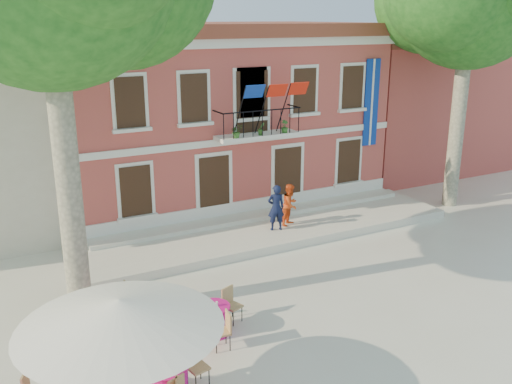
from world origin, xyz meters
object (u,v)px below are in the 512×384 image
(pedestrian_orange, at_px, (290,205))
(cafe_table_4, at_px, (143,311))
(patio_umbrella, at_px, (120,314))
(pedestrian_navy, at_px, (276,208))
(cafe_table_3, at_px, (213,318))
(cafe_table_2, at_px, (168,381))

(pedestrian_orange, distance_m, cafe_table_4, 8.02)
(cafe_table_4, bearing_deg, patio_umbrella, -111.16)
(pedestrian_orange, bearing_deg, pedestrian_navy, 165.30)
(patio_umbrella, xyz_separation_m, cafe_table_3, (2.90, 2.52, -2.13))
(pedestrian_orange, height_order, cafe_table_4, pedestrian_orange)
(patio_umbrella, height_order, pedestrian_navy, patio_umbrella)
(cafe_table_3, bearing_deg, pedestrian_navy, 46.83)
(cafe_table_2, relative_size, cafe_table_4, 0.98)
(pedestrian_orange, distance_m, cafe_table_3, 7.56)
(patio_umbrella, xyz_separation_m, pedestrian_orange, (8.33, 7.75, -1.48))
(cafe_table_2, height_order, cafe_table_4, same)
(pedestrian_orange, bearing_deg, cafe_table_2, -166.89)
(cafe_table_2, bearing_deg, pedestrian_orange, 44.51)
(cafe_table_2, distance_m, cafe_table_4, 3.19)
(patio_umbrella, relative_size, pedestrian_orange, 2.45)
(pedestrian_navy, height_order, pedestrian_orange, pedestrian_navy)
(pedestrian_orange, relative_size, cafe_table_2, 0.85)
(cafe_table_3, bearing_deg, patio_umbrella, -139.01)
(pedestrian_navy, distance_m, cafe_table_3, 6.89)
(pedestrian_navy, xyz_separation_m, pedestrian_orange, (0.74, 0.22, -0.07))
(patio_umbrella, bearing_deg, pedestrian_orange, 42.90)
(cafe_table_2, bearing_deg, patio_umbrella, -151.62)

